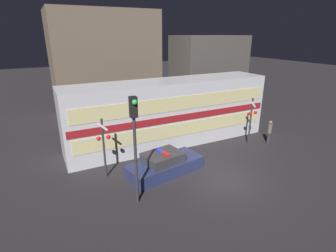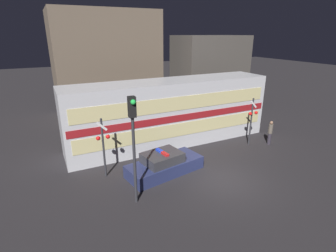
# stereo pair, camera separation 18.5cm
# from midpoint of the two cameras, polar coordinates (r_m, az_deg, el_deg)

# --- Properties ---
(ground_plane) EXTENTS (120.00, 120.00, 0.00)m
(ground_plane) POSITION_cam_midpoint_polar(r_m,az_deg,el_deg) (15.06, 11.43, -11.37)
(ground_plane) COLOR #262326
(train) EXTENTS (14.77, 2.94, 4.59)m
(train) POSITION_cam_midpoint_polar(r_m,az_deg,el_deg) (18.75, 0.19, 2.98)
(train) COLOR silver
(train) RESTS_ON ground_plane
(police_car) EXTENTS (4.67, 2.52, 1.41)m
(police_car) POSITION_cam_midpoint_polar(r_m,az_deg,el_deg) (15.19, -1.08, -8.39)
(police_car) COLOR navy
(police_car) RESTS_ON ground_plane
(pedestrian) EXTENTS (0.30, 0.30, 1.76)m
(pedestrian) POSITION_cam_midpoint_polar(r_m,az_deg,el_deg) (20.24, 20.97, -1.24)
(pedestrian) COLOR #2D2833
(pedestrian) RESTS_ON ground_plane
(crossing_signal_near) EXTENTS (0.75, 0.30, 3.45)m
(crossing_signal_near) POSITION_cam_midpoint_polar(r_m,az_deg,el_deg) (19.27, 17.41, 1.67)
(crossing_signal_near) COLOR #2D2D33
(crossing_signal_near) RESTS_ON ground_plane
(crossing_signal_far) EXTENTS (0.75, 0.30, 3.43)m
(crossing_signal_far) POSITION_cam_midpoint_polar(r_m,az_deg,el_deg) (14.57, -14.17, -3.83)
(crossing_signal_far) COLOR #2D2D33
(crossing_signal_far) RESTS_ON ground_plane
(traffic_light_corner) EXTENTS (0.30, 0.46, 5.17)m
(traffic_light_corner) POSITION_cam_midpoint_polar(r_m,az_deg,el_deg) (11.47, -7.74, -1.48)
(traffic_light_corner) COLOR #2D2D33
(traffic_light_corner) RESTS_ON ground_plane
(building_left) EXTENTS (9.25, 5.93, 9.61)m
(building_left) POSITION_cam_midpoint_polar(r_m,az_deg,el_deg) (26.01, -13.88, 12.74)
(building_left) COLOR brown
(building_left) RESTS_ON ground_plane
(building_center) EXTENTS (6.89, 4.29, 7.45)m
(building_center) POSITION_cam_midpoint_polar(r_m,az_deg,el_deg) (27.53, 8.46, 11.17)
(building_center) COLOR #47423D
(building_center) RESTS_ON ground_plane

